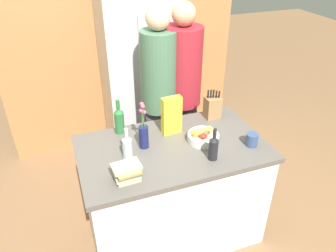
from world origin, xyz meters
name	(u,v)px	position (x,y,z in m)	size (l,w,h in m)	color
ground_plane	(172,228)	(0.00, 0.00, 0.00)	(14.00, 14.00, 0.00)	brown
kitchen_island	(172,191)	(0.00, 0.00, 0.45)	(1.41, 0.83, 0.90)	silver
back_wall_wood	(120,35)	(0.00, 1.62, 1.30)	(2.61, 0.12, 2.60)	#9E6B3D
refrigerator	(138,71)	(0.09, 1.26, 1.00)	(0.71, 0.63, 2.00)	#B7B7BC
fruit_bowl	(203,136)	(0.25, -0.01, 0.94)	(0.24, 0.24, 0.10)	silver
knife_block	(212,107)	(0.47, 0.30, 0.99)	(0.13, 0.11, 0.26)	olive
flower_vase	(144,133)	(-0.20, 0.07, 1.02)	(0.07, 0.07, 0.37)	#191E4C
cereal_box	(172,115)	(0.06, 0.19, 1.05)	(0.16, 0.07, 0.31)	yellow
coffee_mug	(252,139)	(0.56, -0.18, 0.95)	(0.09, 0.13, 0.10)	#334770
book_stack	(127,172)	(-0.41, -0.24, 0.96)	(0.19, 0.16, 0.11)	#B7A88E
bottle_oil	(127,146)	(-0.35, -0.01, 0.99)	(0.07, 0.07, 0.24)	#B2BCC1
bottle_vinegar	(119,120)	(-0.32, 0.33, 1.01)	(0.08, 0.08, 0.29)	#286633
bottle_wine	(213,147)	(0.21, -0.24, 0.99)	(0.07, 0.07, 0.25)	black
person_at_sink	(159,93)	(0.12, 0.67, 1.02)	(0.32, 0.32, 1.78)	#383842
person_in_blue	(182,88)	(0.36, 0.71, 1.01)	(0.35, 0.35, 1.79)	#383842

